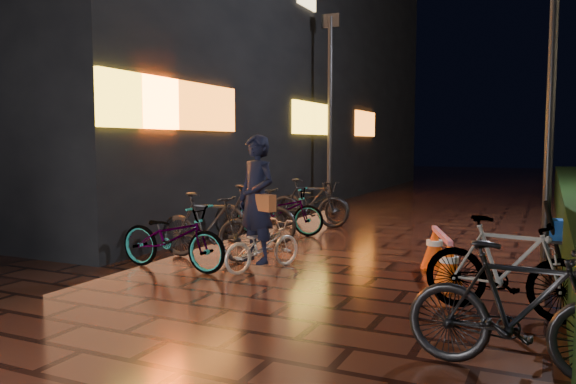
% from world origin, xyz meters
% --- Properties ---
extents(ground, '(80.00, 80.00, 0.00)m').
position_xyz_m(ground, '(0.00, 0.00, 0.00)').
color(ground, '#381911').
rests_on(ground, ground).
extents(hedge, '(0.70, 20.00, 1.00)m').
position_xyz_m(hedge, '(3.30, 8.00, 0.50)').
color(hedge, black).
rests_on(hedge, ground).
extents(storefront_block, '(12.09, 22.00, 9.00)m').
position_xyz_m(storefront_block, '(-9.50, 11.50, 4.50)').
color(storefront_block, black).
rests_on(storefront_block, ground).
extents(lamp_post_hedge, '(0.50, 0.15, 5.19)m').
position_xyz_m(lamp_post_hedge, '(2.71, 4.21, 2.86)').
color(lamp_post_hedge, black).
rests_on(lamp_post_hedge, ground).
extents(lamp_post_sf, '(0.51, 0.14, 5.40)m').
position_xyz_m(lamp_post_sf, '(-2.80, 8.65, 2.97)').
color(lamp_post_sf, black).
rests_on(lamp_post_sf, ground).
extents(cyclist, '(0.99, 1.50, 2.03)m').
position_xyz_m(cyclist, '(-1.16, 1.36, 0.75)').
color(cyclist, silver).
rests_on(cyclist, ground).
extents(traffic_barrier, '(0.85, 1.60, 0.65)m').
position_xyz_m(traffic_barrier, '(1.39, 2.02, 0.32)').
color(traffic_barrier, '#E7500C').
rests_on(traffic_barrier, ground).
extents(cart_assembly, '(0.62, 0.58, 1.05)m').
position_xyz_m(cart_assembly, '(2.97, 3.52, 0.54)').
color(cart_assembly, black).
rests_on(cart_assembly, ground).
extents(parked_bikes_storefront, '(2.10, 6.32, 1.10)m').
position_xyz_m(parked_bikes_storefront, '(-2.32, 3.77, 0.52)').
color(parked_bikes_storefront, black).
rests_on(parked_bikes_storefront, ground).
extents(parked_bikes_hedge, '(2.07, 2.37, 1.10)m').
position_xyz_m(parked_bikes_hedge, '(2.44, -0.27, 0.55)').
color(parked_bikes_hedge, black).
rests_on(parked_bikes_hedge, ground).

